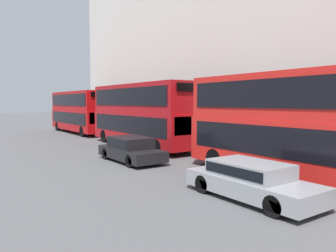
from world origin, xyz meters
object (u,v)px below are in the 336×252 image
object	(u,v)px
car_hatchback	(131,148)
bus_second_in_queue	(142,113)
bus_leading	(306,122)
bus_third_in_queue	(80,110)
car_dark_sedan	(251,179)

from	to	relation	value
car_hatchback	bus_second_in_queue	bearing A→B (deg)	54.07
bus_leading	bus_third_in_queue	xyz separation A→B (m)	(0.00, 25.36, -0.07)
car_dark_sedan	car_hatchback	xyz separation A→B (m)	(0.00, 8.30, 0.04)
bus_third_in_queue	car_dark_sedan	world-z (taller)	bus_third_in_queue
bus_second_in_queue	bus_leading	bearing A→B (deg)	-90.00
bus_leading	car_dark_sedan	world-z (taller)	bus_leading
bus_leading	bus_second_in_queue	size ratio (longest dim) A/B	1.00
bus_third_in_queue	car_dark_sedan	xyz separation A→B (m)	(-3.40, -25.63, -1.67)
bus_leading	car_hatchback	size ratio (longest dim) A/B	2.47
car_dark_sedan	car_hatchback	bearing A→B (deg)	90.00
bus_second_in_queue	car_hatchback	xyz separation A→B (m)	(-3.40, -4.69, -1.73)
bus_third_in_queue	car_hatchback	bearing A→B (deg)	-101.10
car_dark_sedan	car_hatchback	distance (m)	8.30
bus_second_in_queue	bus_third_in_queue	distance (m)	12.64
bus_second_in_queue	car_hatchback	distance (m)	6.05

